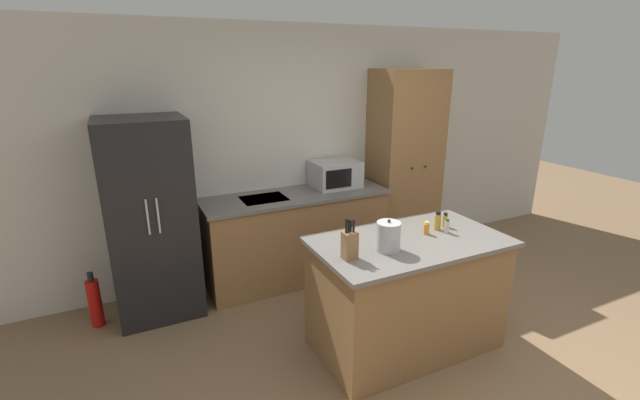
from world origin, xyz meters
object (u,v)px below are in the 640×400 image
at_px(fire_extinguisher, 95,302).
at_px(knife_block, 350,244).
at_px(kettle, 388,236).
at_px(refrigerator, 151,220).
at_px(pantry_cabinet, 404,166).
at_px(spice_bottle_green_herb, 426,228).
at_px(spice_bottle_amber_oil, 445,220).
at_px(microwave, 335,174).
at_px(spice_bottle_short_red, 438,221).
at_px(spice_bottle_tall_dark, 447,226).

bearing_deg(fire_extinguisher, knife_block, -40.96).
bearing_deg(kettle, refrigerator, 134.19).
distance_m(pantry_cabinet, spice_bottle_green_herb, 1.70).
height_order(refrigerator, knife_block, refrigerator).
bearing_deg(spice_bottle_amber_oil, pantry_cabinet, 66.32).
relative_size(pantry_cabinet, microwave, 4.40).
relative_size(pantry_cabinet, spice_bottle_short_red, 13.86).
bearing_deg(fire_extinguisher, pantry_cabinet, 2.05).
bearing_deg(spice_bottle_green_herb, refrigerator, 144.03).
distance_m(spice_bottle_amber_oil, kettle, 0.71).
relative_size(pantry_cabinet, fire_extinguisher, 4.19).
height_order(refrigerator, pantry_cabinet, pantry_cabinet).
bearing_deg(spice_bottle_green_herb, microwave, 90.89).
bearing_deg(spice_bottle_short_red, microwave, 96.39).
height_order(spice_bottle_green_herb, kettle, kettle).
height_order(spice_bottle_amber_oil, kettle, kettle).
bearing_deg(kettle, spice_bottle_short_red, 15.20).
relative_size(microwave, knife_block, 1.66).
xyz_separation_m(spice_bottle_tall_dark, fire_extinguisher, (-2.62, 1.40, -0.76)).
bearing_deg(spice_bottle_amber_oil, spice_bottle_short_red, -167.65).
xyz_separation_m(pantry_cabinet, knife_block, (-1.62, -1.59, -0.04)).
distance_m(microwave, spice_bottle_green_herb, 1.51).
bearing_deg(spice_bottle_tall_dark, microwave, 96.78).
xyz_separation_m(refrigerator, spice_bottle_green_herb, (1.92, -1.39, 0.09)).
bearing_deg(spice_bottle_short_red, spice_bottle_tall_dark, -76.70).
bearing_deg(spice_bottle_short_red, refrigerator, 146.64).
height_order(refrigerator, spice_bottle_green_herb, refrigerator).
bearing_deg(kettle, fire_extinguisher, 143.88).
bearing_deg(spice_bottle_amber_oil, spice_bottle_green_herb, -166.37).
xyz_separation_m(spice_bottle_tall_dark, spice_bottle_amber_oil, (0.08, 0.11, 0.00)).
xyz_separation_m(refrigerator, kettle, (1.47, -1.52, 0.15)).
height_order(pantry_cabinet, spice_bottle_green_herb, pantry_cabinet).
relative_size(refrigerator, spice_bottle_tall_dark, 15.01).
bearing_deg(microwave, spice_bottle_green_herb, -89.11).
relative_size(spice_bottle_amber_oil, fire_extinguisher, 0.24).
bearing_deg(pantry_cabinet, fire_extinguisher, -177.95).
bearing_deg(fire_extinguisher, spice_bottle_green_herb, -28.70).
height_order(spice_bottle_green_herb, fire_extinguisher, spice_bottle_green_herb).
distance_m(spice_bottle_tall_dark, fire_extinguisher, 3.07).
distance_m(knife_block, spice_bottle_tall_dark, 0.93).
bearing_deg(spice_bottle_tall_dark, spice_bottle_green_herb, 162.84).
bearing_deg(spice_bottle_tall_dark, fire_extinguisher, 151.95).
bearing_deg(spice_bottle_short_red, kettle, -164.80).
bearing_deg(kettle, spice_bottle_tall_dark, 6.88).
bearing_deg(refrigerator, spice_bottle_tall_dark, -34.74).
bearing_deg(refrigerator, spice_bottle_amber_oil, -31.76).
distance_m(knife_block, spice_bottle_green_herb, 0.78).
distance_m(refrigerator, spice_bottle_green_herb, 2.37).
relative_size(microwave, spice_bottle_tall_dark, 4.11).
xyz_separation_m(microwave, spice_bottle_tall_dark, (0.18, -1.55, -0.09)).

